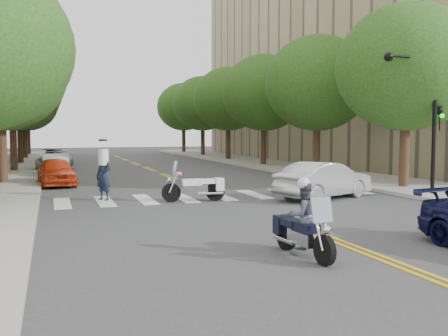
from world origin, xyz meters
name	(u,v)px	position (x,y,z in m)	size (l,w,h in m)	color
ground	(291,224)	(0.00, 0.00, 0.00)	(140.00, 140.00, 0.00)	#38383A
sidewalk_left	(3,172)	(-9.50, 22.00, 0.07)	(5.00, 60.00, 0.15)	#9E9991
sidewalk_right	(272,165)	(9.50, 22.00, 0.07)	(5.00, 60.00, 0.15)	#9E9991
building_right	(415,42)	(26.00, 26.00, 11.00)	(26.00, 44.00, 22.00)	tan
tree_l_1	(0,72)	(-8.80, 14.00, 5.55)	(6.40, 6.40, 8.45)	#382316
tree_l_2	(12,86)	(-8.80, 22.00, 5.55)	(6.40, 6.40, 8.45)	#382316
tree_l_3	(19,94)	(-8.80, 30.00, 5.55)	(6.40, 6.40, 8.45)	#382316
tree_l_4	(24,100)	(-8.80, 38.00, 5.55)	(6.40, 6.40, 8.45)	#382316
tree_l_5	(27,104)	(-8.80, 46.00, 5.55)	(6.40, 6.40, 8.45)	#382316
tree_r_0	(407,68)	(8.80, 6.00, 5.55)	(6.40, 6.40, 8.45)	#382316
tree_r_1	(317,83)	(8.80, 14.00, 5.55)	(6.40, 6.40, 8.45)	#382316
tree_r_2	(264,93)	(8.80, 22.00, 5.55)	(6.40, 6.40, 8.45)	#382316
tree_r_3	(228,99)	(8.80, 30.00, 5.55)	(6.40, 6.40, 8.45)	#382316
tree_r_4	(203,104)	(8.80, 38.00, 5.55)	(6.40, 6.40, 8.45)	#382316
tree_r_5	(184,107)	(8.80, 46.00, 5.55)	(6.40, 6.40, 8.45)	#382316
traffic_signal_pole	(425,105)	(7.72, 3.50, 3.72)	(2.82, 0.42, 6.00)	black
motorcycle_police	(302,221)	(-1.49, -3.41, 0.77)	(0.75, 2.12, 1.72)	black
motorcycle_parked	(199,187)	(-1.22, 5.36, 0.54)	(2.43, 0.70, 1.56)	black
officer_standing	(104,176)	(-4.64, 6.74, 0.96)	(0.70, 0.46, 1.92)	#162031
convertible	(324,180)	(3.73, 4.50, 0.74)	(1.56, 4.46, 1.47)	#B9B9BB
parked_car_a	(56,171)	(-6.30, 13.00, 0.69)	(1.64, 4.07, 1.39)	red
parked_car_b	(55,165)	(-6.30, 18.00, 0.67)	(1.42, 4.07, 1.34)	#BDBDBD
parked_car_c	(55,160)	(-6.30, 23.50, 0.64)	(2.14, 4.64, 1.29)	#B5B7BD
parked_car_d	(54,157)	(-6.30, 28.50, 0.62)	(1.73, 4.25, 1.23)	black
parked_car_e	(62,156)	(-5.70, 29.50, 0.62)	(1.46, 3.63, 1.24)	#A1A1A7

